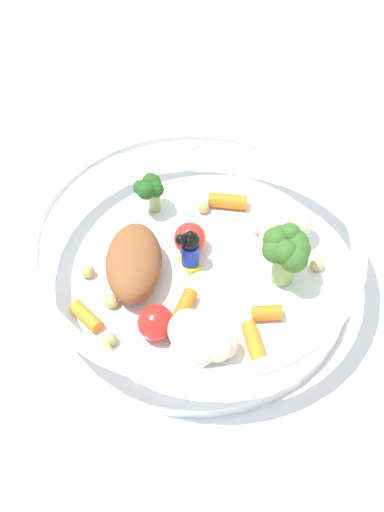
# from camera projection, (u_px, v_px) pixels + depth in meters

# --- Properties ---
(ground_plane) EXTENTS (2.40, 2.40, 0.00)m
(ground_plane) POSITION_uv_depth(u_px,v_px,m) (190.00, 273.00, 0.54)
(ground_plane) COLOR white
(food_container) EXTENTS (0.26, 0.26, 0.06)m
(food_container) POSITION_uv_depth(u_px,v_px,m) (197.00, 259.00, 0.50)
(food_container) COLOR white
(food_container) RESTS_ON ground_plane
(folded_napkin) EXTENTS (0.16, 0.16, 0.01)m
(folded_napkin) POSITION_uv_depth(u_px,v_px,m) (153.00, 114.00, 0.67)
(folded_napkin) COLOR white
(folded_napkin) RESTS_ON ground_plane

